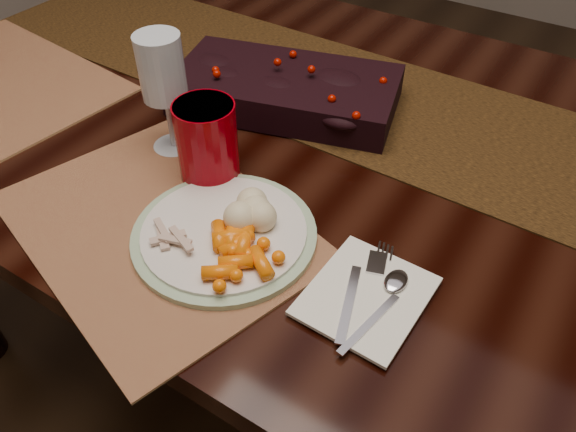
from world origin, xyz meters
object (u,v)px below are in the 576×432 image
Objects in this scene: dining_table at (340,285)px; dinner_plate at (224,233)px; centerpiece at (286,85)px; napkin at (366,296)px; turkey_shreds at (171,236)px; red_cup at (207,142)px; baby_carrots at (236,256)px; placemat_main at (157,226)px; mashed_potatoes at (248,209)px; wine_glass at (166,95)px.

dining_table is 0.49m from dinner_plate.
centerpiece reaches higher than dinner_plate.
dining_table is 0.51m from napkin.
red_cup is (-0.05, 0.15, 0.04)m from turkey_shreds.
baby_carrots is 0.20m from red_cup.
napkin reaches higher than placemat_main.
red_cup is (-0.15, 0.13, 0.04)m from baby_carrots.
placemat_main is at bearing -170.19° from napkin.
mashed_potatoes reaches higher than napkin.
dining_table is at bearing 81.83° from dinner_plate.
wine_glass reaches higher than red_cup.
dinner_plate is at bearing -98.17° from dining_table.
dining_table is 0.50m from mashed_potatoes.
baby_carrots is 0.10m from turkey_shreds.
placemat_main is at bearing 177.96° from baby_carrots.
dining_table is at bearing 84.72° from placemat_main.
red_cup is 0.11m from wine_glass.
turkey_shreds is (-0.09, -0.36, 0.40)m from dining_table.
turkey_shreds is 0.59× the size of red_cup.
dinner_plate is 0.06m from baby_carrots.
centerpiece reaches higher than napkin.
dining_table is 9.24× the size of wine_glass.
centerpiece reaches higher than baby_carrots.
centerpiece is 0.35m from dinner_plate.
wine_glass is (-0.41, 0.12, 0.09)m from napkin.
mashed_potatoes is at bearing -66.24° from centerpiece.
centerpiece is 0.37m from placemat_main.
centerpiece is at bearing 113.70° from baby_carrots.
red_cup is at bearing -86.66° from centerpiece.
wine_glass reaches higher than centerpiece.
red_cup reaches higher than centerpiece.
red_cup reaches higher than turkey_shreds.
red_cup is (-0.31, 0.09, 0.06)m from napkin.
turkey_shreds is (-0.07, -0.08, -0.01)m from mashed_potatoes.
baby_carrots is 0.62× the size of napkin.
centerpiece is 0.46m from napkin.
mashed_potatoes is 1.14× the size of turkey_shreds.
baby_carrots is 0.31m from wine_glass.
dining_table is 0.52m from placemat_main.
wine_glass is (-0.10, 0.03, 0.03)m from red_cup.
baby_carrots is at bearing -161.75° from napkin.
wine_glass is at bearing 140.67° from placemat_main.
dining_table is 0.45m from centerpiece.
baby_carrots reaches higher than dinner_plate.
dinner_plate is (0.11, -0.33, -0.03)m from centerpiece.
centerpiece is 5.29× the size of turkey_shreds.
baby_carrots is at bearing -33.36° from wine_glass.
turkey_shreds is at bearing -129.51° from dinner_plate.
napkin is at bearing 14.13° from turkey_shreds.
mashed_potatoes reaches higher than placemat_main.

